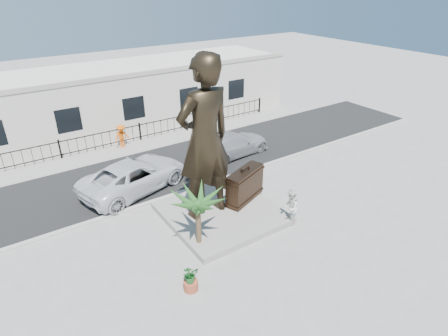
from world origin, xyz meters
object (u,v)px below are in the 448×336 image
(statue, at_px, (205,140))
(suitcase, at_px, (245,185))
(tourist, at_px, (290,208))
(car_white, at_px, (134,176))

(statue, height_order, suitcase, statue)
(tourist, relative_size, car_white, 0.30)
(statue, xyz_separation_m, suitcase, (2.24, -0.13, -2.99))
(statue, relative_size, tourist, 4.18)
(tourist, height_order, car_white, tourist)
(statue, bearing_deg, suitcase, 171.54)
(suitcase, height_order, tourist, suitcase)
(suitcase, bearing_deg, statue, 155.61)
(statue, distance_m, suitcase, 3.74)
(tourist, xyz_separation_m, car_white, (-4.83, 7.21, -0.06))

